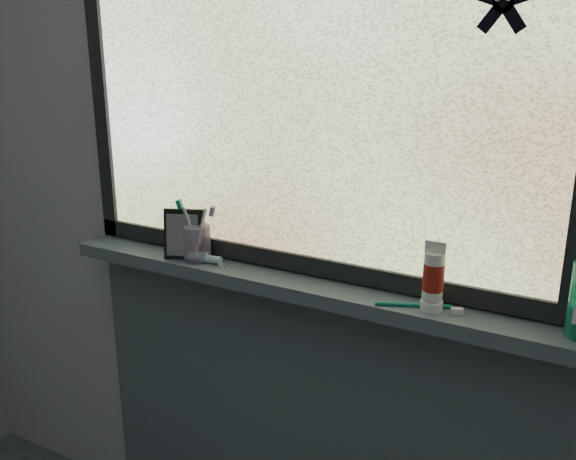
% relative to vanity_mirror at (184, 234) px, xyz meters
% --- Properties ---
extents(wall_back, '(3.00, 0.01, 2.50)m').
position_rel_vanity_mirror_xyz_m(wall_back, '(0.43, 0.09, 0.16)').
color(wall_back, '#9EA3A8').
rests_on(wall_back, ground).
extents(windowsill, '(1.62, 0.14, 0.04)m').
position_rel_vanity_mirror_xyz_m(windowsill, '(0.43, 0.01, -0.09)').
color(windowsill, '#45525D').
rests_on(windowsill, wall_back).
extents(sill_apron, '(1.62, 0.02, 0.98)m').
position_rel_vanity_mirror_xyz_m(sill_apron, '(0.43, 0.07, -0.60)').
color(sill_apron, '#45525D').
rests_on(sill_apron, floor).
extents(window_pane, '(1.50, 0.01, 1.00)m').
position_rel_vanity_mirror_xyz_m(window_pane, '(0.43, 0.07, 0.44)').
color(window_pane, silver).
rests_on(window_pane, wall_back).
extents(frame_bottom, '(1.60, 0.03, 0.05)m').
position_rel_vanity_mirror_xyz_m(frame_bottom, '(0.43, 0.06, -0.04)').
color(frame_bottom, black).
rests_on(frame_bottom, windowsill).
extents(frame_left, '(0.05, 0.03, 1.10)m').
position_rel_vanity_mirror_xyz_m(frame_left, '(-0.34, 0.06, 0.44)').
color(frame_left, black).
rests_on(frame_left, wall_back).
extents(starfish_sticker, '(0.15, 0.02, 0.15)m').
position_rel_vanity_mirror_xyz_m(starfish_sticker, '(0.83, 0.05, 0.63)').
color(starfish_sticker, black).
rests_on(starfish_sticker, window_pane).
extents(vanity_mirror, '(0.13, 0.10, 0.15)m').
position_rel_vanity_mirror_xyz_m(vanity_mirror, '(0.00, 0.00, 0.00)').
color(vanity_mirror, black).
rests_on(vanity_mirror, windowsill).
extents(toothpaste_tube, '(0.17, 0.08, 0.03)m').
position_rel_vanity_mirror_xyz_m(toothpaste_tube, '(0.07, -0.00, -0.06)').
color(toothpaste_tube, silver).
rests_on(toothpaste_tube, windowsill).
extents(toothbrush_cup, '(0.10, 0.10, 0.10)m').
position_rel_vanity_mirror_xyz_m(toothbrush_cup, '(0.04, 0.00, -0.02)').
color(toothbrush_cup, '#B299CA').
rests_on(toothbrush_cup, windowsill).
extents(toothbrush_lying, '(0.22, 0.11, 0.02)m').
position_rel_vanity_mirror_xyz_m(toothbrush_lying, '(0.70, -0.01, -0.07)').
color(toothbrush_lying, '#0D7659').
rests_on(toothbrush_lying, windowsill).
extents(cream_tube, '(0.06, 0.06, 0.12)m').
position_rel_vanity_mirror_xyz_m(cream_tube, '(0.74, -0.00, 0.02)').
color(cream_tube, silver).
rests_on(cream_tube, windowsill).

